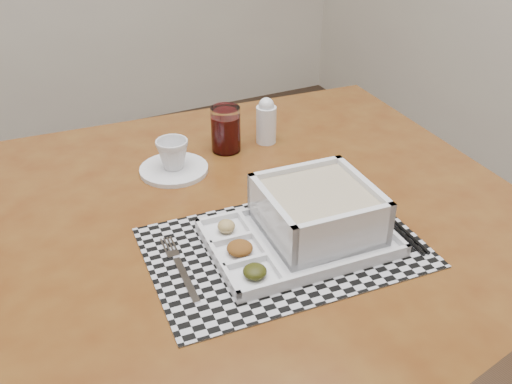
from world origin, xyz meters
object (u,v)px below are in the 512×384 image
dining_table (262,246)px  serving_tray (312,219)px  juice_glass (226,131)px  cup (173,154)px  creamer_bottle (266,121)px

dining_table → serving_tray: serving_tray is taller
serving_tray → juice_glass: size_ratio=3.15×
serving_tray → cup: size_ratio=4.75×
dining_table → juice_glass: 0.31m
juice_glass → dining_table: bearing=-99.4°
serving_tray → creamer_bottle: size_ratio=2.98×
cup → creamer_bottle: size_ratio=0.63×
juice_glass → creamer_bottle: bearing=-1.8°
creamer_bottle → serving_tray: bearing=-105.6°
cup → creamer_bottle: 0.25m
dining_table → creamer_bottle: 0.34m
creamer_bottle → cup: bearing=-171.0°
dining_table → juice_glass: juice_glass is taller
juice_glass → creamer_bottle: size_ratio=0.94×
serving_tray → dining_table: bearing=110.0°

